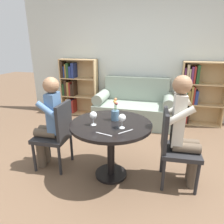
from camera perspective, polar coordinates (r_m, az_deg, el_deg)
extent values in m
plane|color=brown|center=(2.68, -0.28, -17.42)|extent=(16.00, 16.00, 0.00)
cube|color=silver|center=(4.41, 7.69, 15.75)|extent=(5.20, 0.05, 2.70)
cylinder|color=black|center=(2.33, -0.31, -3.58)|extent=(0.96, 0.96, 0.03)
cylinder|color=black|center=(2.48, -0.30, -10.86)|extent=(0.09, 0.09, 0.65)
cylinder|color=black|center=(2.67, -0.29, -17.17)|extent=(0.40, 0.40, 0.03)
cube|color=gray|center=(4.17, 6.17, -0.42)|extent=(1.58, 0.80, 0.42)
cube|color=gray|center=(4.35, 7.03, 6.67)|extent=(1.36, 0.16, 0.50)
cylinder|color=gray|center=(4.22, -2.85, 4.46)|extent=(0.22, 0.72, 0.22)
cylinder|color=gray|center=(4.04, 15.91, 3.07)|extent=(0.22, 0.72, 0.22)
cube|color=tan|center=(4.80, -8.65, 7.30)|extent=(0.84, 0.02, 1.26)
cube|color=tan|center=(4.86, -13.71, 7.12)|extent=(0.02, 0.28, 1.26)
cube|color=tan|center=(4.54, -4.51, 6.78)|extent=(0.02, 0.28, 1.26)
cube|color=tan|center=(4.85, -8.88, -0.22)|extent=(0.79, 0.28, 0.02)
cube|color=tan|center=(4.73, -9.13, 4.53)|extent=(0.79, 0.28, 0.02)
cube|color=tan|center=(4.65, -9.40, 9.48)|extent=(0.79, 0.28, 0.02)
cube|color=tan|center=(4.60, -9.69, 14.57)|extent=(0.79, 0.28, 0.02)
cube|color=olive|center=(4.95, -12.83, 1.76)|extent=(0.04, 0.23, 0.28)
cube|color=tan|center=(4.92, -12.31, 2.02)|extent=(0.05, 0.23, 0.33)
cube|color=maroon|center=(4.89, -11.73, 1.87)|extent=(0.04, 0.23, 0.32)
cube|color=navy|center=(4.88, -11.21, 1.77)|extent=(0.04, 0.23, 0.30)
cube|color=maroon|center=(4.86, -10.72, 1.74)|extent=(0.04, 0.23, 0.31)
cube|color=#234723|center=(4.85, -13.21, 6.36)|extent=(0.04, 0.23, 0.27)
cube|color=#332319|center=(4.81, -12.66, 6.89)|extent=(0.05, 0.23, 0.36)
cube|color=olive|center=(4.79, -12.04, 6.63)|extent=(0.05, 0.23, 0.32)
cube|color=maroon|center=(4.77, -11.55, 6.55)|extent=(0.03, 0.23, 0.31)
cube|color=#332319|center=(4.76, -11.06, 6.32)|extent=(0.05, 0.23, 0.27)
cube|color=#332319|center=(4.73, -10.56, 6.77)|extent=(0.03, 0.23, 0.35)
cube|color=#332319|center=(4.77, -13.61, 11.71)|extent=(0.04, 0.23, 0.35)
cube|color=navy|center=(4.75, -13.04, 11.16)|extent=(0.03, 0.23, 0.26)
cube|color=olive|center=(4.73, -12.65, 11.42)|extent=(0.03, 0.23, 0.30)
cube|color=#234723|center=(4.71, -12.14, 11.58)|extent=(0.05, 0.23, 0.32)
cube|color=navy|center=(4.69, -11.47, 11.17)|extent=(0.05, 0.23, 0.26)
cube|color=navy|center=(4.66, -10.78, 11.62)|extent=(0.05, 0.23, 0.33)
cube|color=tan|center=(4.48, 24.11, 5.03)|extent=(0.84, 0.02, 1.26)
cube|color=tan|center=(4.31, 19.01, 5.14)|extent=(0.02, 0.28, 1.26)
cube|color=tan|center=(4.54, 23.30, -2.98)|extent=(0.79, 0.28, 0.02)
cube|color=tan|center=(4.41, 23.99, 2.03)|extent=(0.79, 0.28, 0.02)
cube|color=tan|center=(4.32, 24.73, 7.29)|extent=(0.79, 0.28, 0.02)
cube|color=tan|center=(4.27, 25.50, 12.72)|extent=(0.79, 0.28, 0.02)
cube|color=#332319|center=(4.42, 19.09, -0.47)|extent=(0.05, 0.23, 0.34)
cube|color=olive|center=(4.43, 19.74, -0.63)|extent=(0.04, 0.23, 0.32)
cube|color=maroon|center=(4.45, 20.35, -1.00)|extent=(0.04, 0.23, 0.27)
cube|color=#332319|center=(4.44, 20.97, -0.65)|extent=(0.03, 0.23, 0.34)
cube|color=maroon|center=(4.31, 19.59, 4.82)|extent=(0.04, 0.23, 0.35)
cube|color=#234723|center=(4.32, 20.32, 4.56)|extent=(0.05, 0.23, 0.32)
cube|color=olive|center=(4.33, 21.02, 4.14)|extent=(0.05, 0.23, 0.27)
cube|color=olive|center=(4.33, 21.81, 4.61)|extent=(0.04, 0.23, 0.35)
cube|color=maroon|center=(4.33, 22.30, 4.47)|extent=(0.03, 0.23, 0.34)
cube|color=navy|center=(4.35, 22.87, 3.97)|extent=(0.05, 0.23, 0.27)
cube|color=#602D5B|center=(4.24, 20.08, 9.83)|extent=(0.03, 0.23, 0.29)
cube|color=tan|center=(4.24, 20.77, 10.23)|extent=(0.04, 0.23, 0.36)
cube|color=tan|center=(4.25, 21.27, 9.64)|extent=(0.03, 0.23, 0.28)
cube|color=#602D5B|center=(4.25, 21.89, 9.85)|extent=(0.04, 0.23, 0.32)
cube|color=maroon|center=(4.26, 22.48, 9.83)|extent=(0.03, 0.23, 0.33)
cube|color=#234723|center=(4.26, 23.26, 9.89)|extent=(0.05, 0.23, 0.35)
cylinder|color=#232326|center=(3.07, -17.65, -8.85)|extent=(0.04, 0.04, 0.40)
cylinder|color=#232326|center=(2.81, -21.32, -12.02)|extent=(0.04, 0.04, 0.40)
cylinder|color=#232326|center=(2.92, -11.49, -9.84)|extent=(0.04, 0.04, 0.40)
cylinder|color=#232326|center=(2.64, -14.70, -13.38)|extent=(0.04, 0.04, 0.40)
cube|color=#232326|center=(2.75, -16.73, -6.88)|extent=(0.43, 0.43, 0.05)
cube|color=#232326|center=(2.57, -13.55, -2.39)|extent=(0.05, 0.38, 0.45)
cylinder|color=#232326|center=(2.45, 23.14, -17.26)|extent=(0.04, 0.04, 0.40)
cylinder|color=#232326|center=(2.74, 21.71, -12.92)|extent=(0.04, 0.04, 0.40)
cylinder|color=#232326|center=(2.40, 14.41, -17.11)|extent=(0.04, 0.04, 0.40)
cylinder|color=#232326|center=(2.69, 14.07, -12.67)|extent=(0.04, 0.04, 0.40)
cube|color=#232326|center=(2.45, 18.89, -10.50)|extent=(0.45, 0.45, 0.05)
cube|color=#232326|center=(2.32, 14.89, -4.90)|extent=(0.06, 0.38, 0.45)
cylinder|color=brown|center=(2.96, -18.60, -9.54)|extent=(0.11, 0.11, 0.45)
cylinder|color=brown|center=(2.88, -19.73, -10.51)|extent=(0.11, 0.11, 0.45)
cylinder|color=brown|center=(2.79, -17.25, -4.91)|extent=(0.30, 0.12, 0.11)
cylinder|color=brown|center=(2.70, -18.39, -5.81)|extent=(0.30, 0.12, 0.11)
cube|color=#4C709E|center=(2.60, -16.29, -0.33)|extent=(0.13, 0.20, 0.52)
cylinder|color=#4C709E|center=(2.69, -15.08, 2.12)|extent=(0.29, 0.08, 0.23)
cylinder|color=#4C709E|center=(2.46, -17.94, 0.32)|extent=(0.29, 0.08, 0.23)
sphere|color=#936B4C|center=(2.51, -17.04, 7.36)|extent=(0.19, 0.19, 0.19)
cylinder|color=brown|center=(2.54, 22.24, -15.13)|extent=(0.11, 0.11, 0.45)
cylinder|color=brown|center=(2.63, 21.81, -13.80)|extent=(0.11, 0.11, 0.45)
cylinder|color=brown|center=(2.38, 20.44, -9.57)|extent=(0.31, 0.13, 0.11)
cylinder|color=brown|center=(2.47, 20.07, -8.37)|extent=(0.31, 0.13, 0.11)
cube|color=silver|center=(2.29, 18.38, -2.25)|extent=(0.13, 0.21, 0.58)
cylinder|color=silver|center=(2.13, 19.06, -1.05)|extent=(0.29, 0.09, 0.23)
cylinder|color=silver|center=(2.38, 18.27, 1.14)|extent=(0.29, 0.09, 0.23)
sphere|color=#936B4C|center=(2.19, 19.45, 7.36)|extent=(0.20, 0.20, 0.20)
cylinder|color=white|center=(2.28, -5.29, -3.65)|extent=(0.06, 0.06, 0.00)
cylinder|color=white|center=(2.27, -5.33, -2.65)|extent=(0.01, 0.01, 0.08)
sphere|color=white|center=(2.24, -5.38, -0.90)|extent=(0.08, 0.08, 0.08)
sphere|color=beige|center=(2.24, -5.38, -1.15)|extent=(0.06, 0.06, 0.06)
cylinder|color=white|center=(2.20, 2.83, -4.53)|extent=(0.06, 0.06, 0.00)
cylinder|color=white|center=(2.18, 2.85, -3.48)|extent=(0.01, 0.01, 0.08)
sphere|color=white|center=(2.15, 2.88, -1.65)|extent=(0.08, 0.08, 0.08)
sphere|color=beige|center=(2.16, 2.88, -1.91)|extent=(0.06, 0.06, 0.06)
cylinder|color=slate|center=(2.40, 0.89, -0.94)|extent=(0.09, 0.09, 0.12)
cylinder|color=#4C7A42|center=(2.36, 0.80, 1.73)|extent=(0.00, 0.01, 0.11)
sphere|color=#EACC4C|center=(2.34, 0.80, 3.04)|extent=(0.04, 0.04, 0.04)
cylinder|color=#4C7A42|center=(2.36, 0.89, 1.59)|extent=(0.00, 0.01, 0.10)
sphere|color=#9E70B2|center=(2.35, 0.90, 2.76)|extent=(0.04, 0.04, 0.04)
cylinder|color=#4C7A42|center=(2.38, 1.29, 1.49)|extent=(0.01, 0.01, 0.08)
sphere|color=#D16684|center=(2.36, 1.30, 2.46)|extent=(0.04, 0.04, 0.04)
cylinder|color=#4C7A42|center=(2.36, 0.99, 2.03)|extent=(0.00, 0.01, 0.13)
sphere|color=#E07F4C|center=(2.34, 1.00, 3.61)|extent=(0.04, 0.04, 0.04)
cylinder|color=#4C7A42|center=(2.34, 0.97, 1.44)|extent=(0.01, 0.01, 0.10)
sphere|color=#E07F4C|center=(2.32, 0.98, 2.66)|extent=(0.04, 0.04, 0.04)
cube|color=silver|center=(2.11, 3.91, -5.58)|extent=(0.13, 0.15, 0.00)
cube|color=silver|center=(2.05, -2.35, -6.31)|extent=(0.19, 0.06, 0.00)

